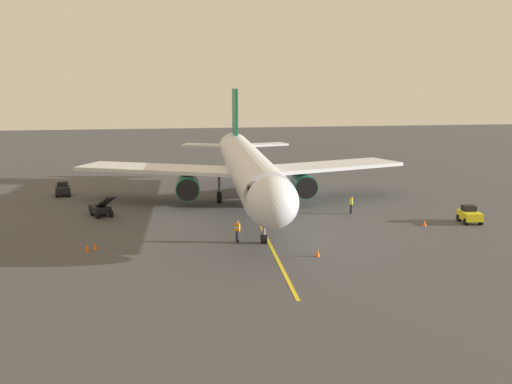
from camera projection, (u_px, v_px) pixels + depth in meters
The scene contains 12 objects.
ground_plane at pixel (251, 203), 60.94m from camera, with size 220.00×220.00×0.00m, color #424244.
apron_lead_in_line at pixel (258, 221), 52.77m from camera, with size 0.24×40.00×0.01m, color yellow.
airplane at pixel (247, 167), 58.15m from camera, with size 34.72×40.35×11.50m.
ground_crew_marshaller at pixel (237, 231), 45.56m from camera, with size 0.47×0.42×1.71m.
ground_crew_wing_walker at pixel (351, 204), 55.72m from camera, with size 0.40×0.47×1.71m.
tug_near_nose at pixel (470, 215), 52.06m from camera, with size 1.82×2.47×1.50m.
belt_loader_portside at pixel (101, 208), 54.72m from camera, with size 2.83×4.69×2.32m.
tug_starboard_side at pixel (63, 189), 64.90m from camera, with size 1.88×2.51×1.50m.
safety_cone_nose_left at pixel (424, 223), 50.94m from camera, with size 0.32×0.32×0.55m, color #F2590F.
safety_cone_nose_right at pixel (318, 253), 41.83m from camera, with size 0.32×0.32×0.55m, color #F2590F.
safety_cone_wing_port at pixel (87, 248), 43.01m from camera, with size 0.32×0.32×0.55m, color #F2590F.
safety_cone_wing_starboard at pixel (95, 246), 43.53m from camera, with size 0.32×0.32×0.55m, color #F2590F.
Camera 1 is at (10.14, 58.92, 11.86)m, focal length 41.75 mm.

